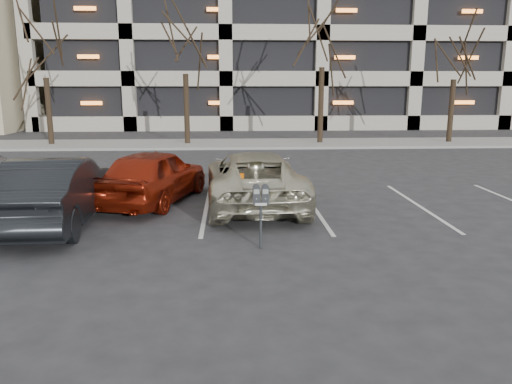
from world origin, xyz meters
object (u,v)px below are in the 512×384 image
object	(u,v)px
tree_b	(184,28)
suv_silver	(254,179)
tree_c	(323,18)
car_red	(154,176)
car_dark	(55,191)
tree_d	(457,39)
tree_a	(42,34)
parking_meter	(261,201)

from	to	relation	value
tree_b	suv_silver	xyz separation A→B (m)	(2.85, -13.44, -5.15)
tree_c	car_red	xyz separation A→B (m)	(-6.83, -12.92, -5.68)
tree_c	car_dark	size ratio (longest dim) A/B	1.87
suv_silver	car_dark	size ratio (longest dim) A/B	1.11
tree_d	car_red	world-z (taller)	tree_d
tree_c	car_red	size ratio (longest dim) A/B	2.05
tree_a	suv_silver	distance (m)	17.35
tree_d	suv_silver	bearing A→B (deg)	-129.68
car_red	suv_silver	bearing A→B (deg)	-174.80
tree_a	tree_b	distance (m)	7.01
tree_a	tree_b	xyz separation A→B (m)	(7.00, 0.00, 0.32)
suv_silver	car_dark	bearing A→B (deg)	16.75
tree_b	tree_c	world-z (taller)	tree_c
car_dark	tree_a	bearing A→B (deg)	-72.97
suv_silver	tree_c	bearing A→B (deg)	-109.54
car_red	tree_c	bearing A→B (deg)	-101.74
tree_a	tree_c	world-z (taller)	tree_c
suv_silver	tree_b	bearing A→B (deg)	-80.40
tree_b	car_dark	world-z (taller)	tree_b
tree_d	suv_silver	xyz separation A→B (m)	(-11.15, -13.44, -4.71)
car_red	car_dark	bearing A→B (deg)	64.09
tree_d	car_red	bearing A→B (deg)	-136.96
tree_a	suv_silver	xyz separation A→B (m)	(9.85, -13.44, -4.83)
tree_a	tree_d	bearing A→B (deg)	0.00
tree_a	car_red	xyz separation A→B (m)	(7.17, -12.92, -4.81)
tree_b	tree_d	xyz separation A→B (m)	(14.00, 0.00, -0.43)
tree_c	suv_silver	bearing A→B (deg)	-107.16
tree_b	car_red	world-z (taller)	tree_b
tree_c	tree_d	distance (m)	7.07
tree_a	car_dark	bearing A→B (deg)	-70.69
tree_a	tree_c	distance (m)	14.03
tree_a	tree_d	world-z (taller)	tree_a
tree_a	car_dark	size ratio (longest dim) A/B	1.62
tree_a	parking_meter	world-z (taller)	tree_a
tree_c	parking_meter	distance (m)	18.30
tree_c	suv_silver	distance (m)	15.17
car_red	tree_a	bearing A→B (deg)	-44.84
tree_b	tree_c	xyz separation A→B (m)	(7.00, 0.00, 0.55)
parking_meter	car_dark	bearing A→B (deg)	156.57
tree_a	tree_b	world-z (taller)	tree_b
tree_d	car_red	xyz separation A→B (m)	(-13.83, -12.92, -4.70)
tree_c	suv_silver	xyz separation A→B (m)	(-4.15, -13.44, -5.70)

